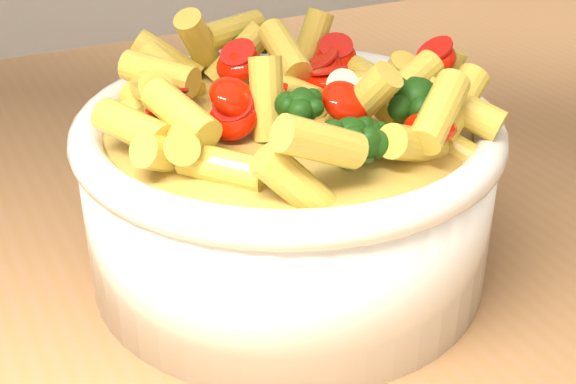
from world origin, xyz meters
name	(u,v)px	position (x,y,z in m)	size (l,w,h in m)	color
table	(331,318)	(0.00, 0.00, 0.80)	(1.20, 0.80, 0.90)	#A26E45
serving_bowl	(288,190)	(-0.06, -0.06, 0.95)	(0.24, 0.24, 0.10)	white
pasta_salad	(288,87)	(-0.06, -0.06, 1.01)	(0.19, 0.19, 0.04)	#FFE450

